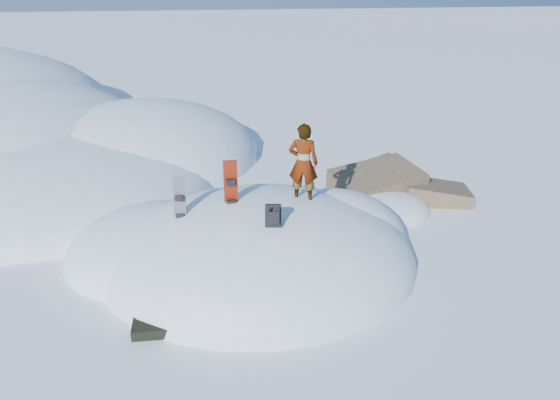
{
  "coord_description": "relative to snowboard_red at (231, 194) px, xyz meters",
  "views": [
    {
      "loc": [
        -0.73,
        -10.56,
        6.38
      ],
      "look_at": [
        0.48,
        0.3,
        1.41
      ],
      "focal_mm": 35.0,
      "sensor_mm": 36.0,
      "label": 1
    }
  ],
  "objects": [
    {
      "name": "gear_pile",
      "position": [
        -1.5,
        -2.36,
        -1.53
      ],
      "size": [
        0.96,
        0.72,
        0.26
      ],
      "rotation": [
        0.0,
        0.0,
        0.01
      ],
      "color": "black",
      "rests_on": "ground"
    },
    {
      "name": "rock_outcrop",
      "position": [
        4.31,
        2.83,
        -1.64
      ],
      "size": [
        4.68,
        4.41,
        1.68
      ],
      "color": "brown",
      "rests_on": "ground"
    },
    {
      "name": "snowboard_red",
      "position": [
        0.0,
        0.0,
        0.0
      ],
      "size": [
        0.3,
        0.18,
        1.59
      ],
      "rotation": [
        0.0,
        0.0,
        0.08
      ],
      "color": "red",
      "rests_on": "snow_mound"
    },
    {
      "name": "backpack",
      "position": [
        0.8,
        -1.07,
        -0.04
      ],
      "size": [
        0.36,
        0.43,
        0.53
      ],
      "rotation": [
        0.0,
        0.0,
        -0.13
      ],
      "color": "black",
      "rests_on": "snow_mound"
    },
    {
      "name": "snow_mound",
      "position": [
        0.42,
        0.06,
        -1.65
      ],
      "size": [
        8.0,
        6.0,
        3.0
      ],
      "color": "white",
      "rests_on": "ground"
    },
    {
      "name": "ground",
      "position": [
        0.59,
        -0.18,
        -1.65
      ],
      "size": [
        120.0,
        120.0,
        0.0
      ],
      "primitive_type": "plane",
      "color": "white",
      "rests_on": "ground"
    },
    {
      "name": "snowboard_dark",
      "position": [
        -1.09,
        -0.22,
        -0.18
      ],
      "size": [
        0.28,
        0.28,
        1.39
      ],
      "rotation": [
        0.0,
        0.0,
        -0.09
      ],
      "color": "black",
      "rests_on": "snow_mound"
    },
    {
      "name": "person",
      "position": [
        1.58,
        0.17,
        0.58
      ],
      "size": [
        0.74,
        0.58,
        1.77
      ],
      "primitive_type": "imported",
      "rotation": [
        0.0,
        0.0,
        2.87
      ],
      "color": "slate",
      "rests_on": "snow_mound"
    }
  ]
}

